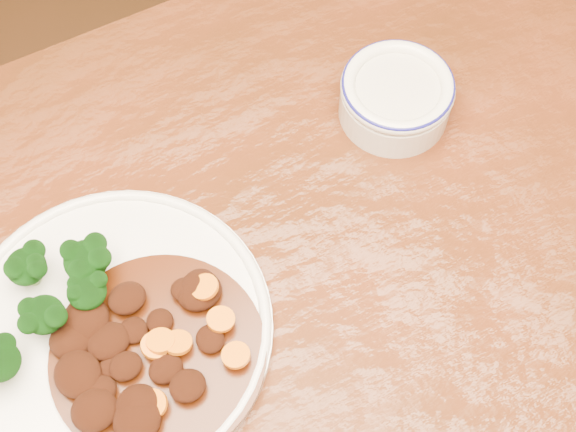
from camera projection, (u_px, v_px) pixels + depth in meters
dining_table at (262, 379)px, 0.83m from camera, size 1.53×0.95×0.75m
dinner_plate at (115, 329)px, 0.76m from camera, size 0.30×0.30×0.02m
broccoli_florets at (51, 296)px, 0.75m from camera, size 0.15×0.11×0.05m
mince_stew at (139, 352)px, 0.74m from camera, size 0.20×0.20×0.03m
dip_bowl at (396, 96)px, 0.87m from camera, size 0.12×0.12×0.06m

